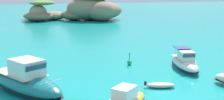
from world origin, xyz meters
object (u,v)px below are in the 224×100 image
islet_large (94,9)px  islet_small (42,14)px  channel_buoy (129,62)px  motorboat_teal (25,81)px  motorboat_white (185,62)px  dinghy_tender (161,85)px

islet_large → islet_small: (-15.14, 4.40, -1.27)m
channel_buoy → motorboat_teal: bearing=-157.0°
islet_small → motorboat_white: size_ratio=2.18×
motorboat_white → channel_buoy: (-4.99, 3.93, -0.37)m
islet_small → motorboat_white: islet_small is taller
islet_small → dinghy_tender: (-0.22, -69.09, -1.71)m
motorboat_teal → motorboat_white: size_ratio=1.41×
dinghy_tender → channel_buoy: size_ratio=1.92×
motorboat_teal → motorboat_white: 17.49m
motorboat_white → dinghy_tender: 7.65m
islet_large → channel_buoy: 57.91m
motorboat_teal → dinghy_tender: size_ratio=3.64×
motorboat_teal → dinghy_tender: motorboat_teal is taller
motorboat_teal → dinghy_tender: 11.95m
islet_large → islet_small: islet_large is taller
islet_small → dinghy_tender: size_ratio=5.62×
dinghy_tender → channel_buoy: (1.00, 8.67, 0.11)m
channel_buoy → motorboat_white: bearing=-38.2°
channel_buoy → dinghy_tender: bearing=-96.6°
islet_large → channel_buoy: (-14.36, -56.03, -2.87)m
islet_large → channel_buoy: size_ratio=14.52×
motorboat_white → channel_buoy: 6.36m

